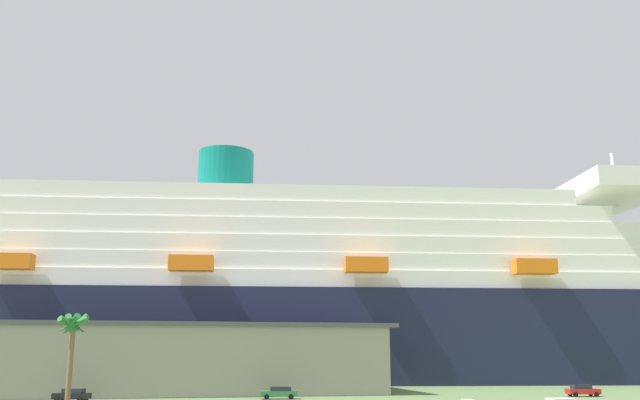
{
  "coord_description": "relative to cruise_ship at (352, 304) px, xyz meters",
  "views": [
    {
      "loc": [
        -16.97,
        -73.16,
        5.78
      ],
      "look_at": [
        -2.29,
        27.09,
        28.63
      ],
      "focal_mm": 38.33,
      "sensor_mm": 36.0,
      "label": 1
    }
  ],
  "objects": [
    {
      "name": "terminal_building",
      "position": [
        -36.75,
        -33.49,
        -10.93
      ],
      "size": [
        69.94,
        28.91,
        10.09
      ],
      "color": "gray",
      "rests_on": "ground_plane"
    },
    {
      "name": "cruise_ship",
      "position": [
        0.0,
        0.0,
        0.0
      ],
      "size": [
        222.97,
        47.36,
        55.11
      ],
      "color": "#191E38",
      "rests_on": "ground_plane"
    },
    {
      "name": "parked_car_green_wagon",
      "position": [
        -19.46,
        -49.14,
        -15.16
      ],
      "size": [
        4.88,
        2.32,
        1.58
      ],
      "color": "#2D723F",
      "rests_on": "ground_plane"
    },
    {
      "name": "parked_car_red_hatchback",
      "position": [
        22.55,
        -49.94,
        -15.16
      ],
      "size": [
        4.58,
        2.36,
        1.58
      ],
      "color": "red",
      "rests_on": "ground_plane"
    },
    {
      "name": "ground_plane",
      "position": [
        -10.61,
        -38.32,
        -15.99
      ],
      "size": [
        600.0,
        600.0,
        0.0
      ],
      "primitive_type": "plane",
      "color": "#567042"
    },
    {
      "name": "palm_tree",
      "position": [
        -43.44,
        -62.1,
        -7.91
      ],
      "size": [
        3.51,
        3.55,
        10.14
      ],
      "color": "brown",
      "rests_on": "ground_plane"
    },
    {
      "name": "parked_car_black_coupe",
      "position": [
        -45.21,
        -50.51,
        -15.16
      ],
      "size": [
        4.63,
        2.69,
        1.58
      ],
      "color": "black",
      "rests_on": "ground_plane"
    }
  ]
}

